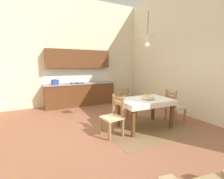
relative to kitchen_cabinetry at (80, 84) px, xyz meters
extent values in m
cube|color=#935B42|center=(-0.07, -3.02, -0.91)|extent=(6.13, 7.18, 0.10)
cube|color=beige|center=(-0.07, 0.33, 1.26)|extent=(6.13, 0.12, 4.23)
cube|color=beige|center=(2.75, -3.02, 1.26)|extent=(0.12, 7.18, 4.23)
cube|color=olive|center=(0.88, -3.13, -0.85)|extent=(2.10, 1.60, 0.01)
cube|color=brown|center=(0.01, -0.04, -0.43)|extent=(2.70, 0.60, 0.86)
cube|color=gray|center=(0.01, -0.05, 0.02)|extent=(2.73, 0.63, 0.04)
cube|color=white|center=(0.01, 0.26, 0.32)|extent=(2.70, 0.01, 0.55)
cube|color=brown|center=(0.01, 0.09, 0.99)|extent=(2.49, 0.34, 0.70)
cube|color=black|center=(0.01, -0.31, -0.81)|extent=(2.66, 0.02, 0.09)
cylinder|color=silver|center=(0.61, -0.04, 0.04)|extent=(0.34, 0.34, 0.02)
cylinder|color=silver|center=(0.61, 0.10, 0.15)|extent=(0.02, 0.02, 0.22)
cube|color=black|center=(-0.13, -0.04, 0.05)|extent=(0.52, 0.42, 0.01)
cylinder|color=silver|center=(-0.26, -0.14, 0.06)|extent=(0.11, 0.11, 0.01)
cylinder|color=silver|center=(0.00, -0.14, 0.06)|extent=(0.11, 0.11, 0.01)
cylinder|color=silver|center=(-0.26, 0.06, 0.06)|extent=(0.11, 0.11, 0.01)
cylinder|color=silver|center=(0.00, 0.06, 0.06)|extent=(0.11, 0.11, 0.01)
cylinder|color=#2D4C9E|center=(-0.94, -0.06, 0.12)|extent=(0.28, 0.28, 0.15)
cylinder|color=#2D4C9E|center=(-0.94, -0.06, 0.20)|extent=(0.29, 0.29, 0.02)
sphere|color=black|center=(-0.94, -0.06, 0.23)|extent=(0.04, 0.04, 0.04)
cube|color=brown|center=(0.88, -3.03, -0.12)|extent=(1.29, 0.87, 0.02)
cube|color=brown|center=(0.30, -3.38, -0.49)|extent=(0.07, 0.07, 0.73)
cube|color=brown|center=(1.44, -3.40, -0.49)|extent=(0.07, 0.07, 0.73)
cube|color=brown|center=(0.31, -2.66, -0.49)|extent=(0.07, 0.07, 0.73)
cube|color=brown|center=(1.46, -2.69, -0.49)|extent=(0.07, 0.07, 0.73)
cube|color=white|center=(0.88, -3.03, -0.10)|extent=(1.35, 0.93, 0.00)
cube|color=white|center=(0.87, -3.48, -0.17)|extent=(1.33, 0.04, 0.12)
cube|color=white|center=(0.89, -2.58, -0.17)|extent=(1.33, 0.04, 0.12)
cube|color=white|center=(0.21, -3.02, -0.17)|extent=(0.03, 0.90, 0.12)
cube|color=white|center=(1.54, -3.05, -0.17)|extent=(0.03, 0.90, 0.12)
cube|color=#D1BC89|center=(-0.10, -3.09, -0.43)|extent=(0.48, 0.48, 0.04)
cube|color=#A3754C|center=(-0.25, -3.30, -0.65)|extent=(0.05, 0.05, 0.41)
cube|color=#A3754C|center=(-0.30, -2.95, -0.65)|extent=(0.05, 0.05, 0.41)
cube|color=#A3754C|center=(0.11, -3.24, -0.39)|extent=(0.05, 0.05, 0.93)
cube|color=#A3754C|center=(0.05, -2.89, -0.39)|extent=(0.05, 0.05, 0.93)
cube|color=#A3754C|center=(0.08, -3.07, -0.01)|extent=(0.07, 0.32, 0.07)
cube|color=#A3754C|center=(0.08, -3.07, -0.12)|extent=(0.07, 0.32, 0.07)
cube|color=#D1BC89|center=(1.90, -3.11, -0.43)|extent=(0.47, 0.47, 0.04)
cube|color=#A3754C|center=(2.10, -2.95, -0.65)|extent=(0.05, 0.05, 0.41)
cube|color=#A3754C|center=(2.06, -3.31, -0.65)|extent=(0.05, 0.05, 0.41)
cube|color=#A3754C|center=(1.74, -2.91, -0.39)|extent=(0.05, 0.05, 0.93)
cube|color=#A3754C|center=(1.70, -3.27, -0.39)|extent=(0.05, 0.05, 0.93)
cube|color=#A3754C|center=(1.72, -3.09, -0.01)|extent=(0.06, 0.32, 0.07)
cube|color=#A3754C|center=(1.72, -3.09, -0.12)|extent=(0.06, 0.32, 0.07)
cube|color=#D1BC89|center=(0.89, -2.19, -0.43)|extent=(0.47, 0.47, 0.04)
cube|color=#A3754C|center=(1.09, -2.34, -0.65)|extent=(0.05, 0.05, 0.41)
cube|color=#A3754C|center=(0.73, -2.39, -0.65)|extent=(0.05, 0.05, 0.41)
cube|color=#A3754C|center=(1.04, -1.99, -0.39)|extent=(0.05, 0.05, 0.93)
cube|color=#A3754C|center=(0.69, -2.03, -0.39)|extent=(0.05, 0.05, 0.93)
cube|color=#A3754C|center=(0.87, -2.01, -0.01)|extent=(0.32, 0.07, 0.07)
cube|color=#A3754C|center=(0.87, -2.01, -0.12)|extent=(0.32, 0.07, 0.07)
cylinder|color=beige|center=(0.92, -3.10, -0.09)|extent=(0.17, 0.17, 0.02)
cylinder|color=beige|center=(0.92, -3.10, -0.04)|extent=(0.30, 0.30, 0.07)
sphere|color=gold|center=(0.87, -3.09, -0.03)|extent=(0.09, 0.09, 0.09)
sphere|color=gold|center=(0.97, -3.12, -0.04)|extent=(0.08, 0.08, 0.08)
sphere|color=gold|center=(0.92, -3.07, -0.03)|extent=(0.10, 0.10, 0.10)
cylinder|color=black|center=(0.83, -3.11, 1.69)|extent=(0.01, 0.01, 0.57)
cone|color=silver|center=(0.83, -3.11, 1.36)|extent=(0.32, 0.32, 0.14)
sphere|color=white|center=(0.83, -3.11, 1.22)|extent=(0.11, 0.11, 0.11)
camera|label=1|loc=(-1.60, -6.13, 0.76)|focal=24.97mm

